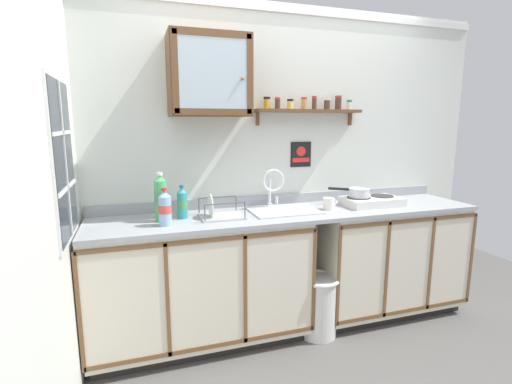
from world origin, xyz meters
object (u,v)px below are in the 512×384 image
Objects in this scene: mug at (329,204)px; warning_sign at (301,154)px; bottle_water_blue_1 at (165,208)px; bottle_soda_green_0 at (161,198)px; wall_cabinet at (209,76)px; bottle_detergent_teal_2 at (182,203)px; hot_plate_stove at (372,201)px; trash_bin at (318,305)px; saucepan at (358,192)px; dish_rack at (220,214)px; sink at (282,211)px.

warning_sign is (-0.10, 0.31, 0.35)m from mug.
bottle_soda_green_0 is at bearing 97.59° from bottle_water_blue_1.
wall_cabinet is 0.97m from warning_sign.
bottle_water_blue_1 reaches higher than mug.
bottle_detergent_teal_2 is at bearing 50.75° from bottle_water_blue_1.
hot_plate_stove is 0.98× the size of trash_bin.
bottle_soda_green_0 reaches higher than saucepan.
hot_plate_stove is 0.83× the size of wall_cabinet.
hot_plate_stove is at bearing 3.91° from bottle_water_blue_1.
dish_rack is at bearing -79.30° from wall_cabinet.
bottle_soda_green_0 is (-1.64, 0.01, 0.12)m from hot_plate_stove.
wall_cabinet is 1.18× the size of trash_bin.
dish_rack is at bearing 167.11° from trash_bin.
trash_bin is (-0.04, -0.45, -1.09)m from warning_sign.
sink is at bearing 10.00° from bottle_water_blue_1.
sink reaches higher than bottle_water_blue_1.
sink is 1.11m from wall_cabinet.
mug is at bearing -10.13° from wall_cabinet.
warning_sign is (-0.39, 0.26, 0.29)m from saucepan.
warning_sign is (0.25, 0.24, 0.40)m from sink.
hot_plate_stove is at bearing -5.72° from wall_cabinet.
saucepan is 0.55m from warning_sign.
saucepan reaches higher than hot_plate_stove.
trash_bin is (0.21, -0.22, -0.68)m from sink.
hot_plate_stove is 2.25× the size of warning_sign.
bottle_soda_green_0 is at bearing 178.32° from mug.
sink reaches higher than trash_bin.
bottle_soda_green_0 is (-0.88, -0.03, 0.16)m from sink.
bottle_detergent_teal_2 is at bearing 179.10° from saucepan.
bottle_soda_green_0 is 0.60× the size of wall_cabinet.
warning_sign reaches higher than bottle_soda_green_0.
sink is 1.08× the size of trash_bin.
saucepan is 1.15× the size of bottle_water_blue_1.
trash_bin is (-0.14, -0.15, -0.73)m from mug.
saucepan is at bearing 5.11° from bottle_water_blue_1.
bottle_detergent_teal_2 is at bearing -159.72° from wall_cabinet.
wall_cabinet is at bearing 174.28° from hot_plate_stove.
trash_bin is at bearing -12.89° from dish_rack.
bottle_water_blue_1 is 0.45× the size of wall_cabinet.
saucepan is 1.22× the size of bottle_detergent_teal_2.
bottle_detergent_teal_2 reaches higher than saucepan.
wall_cabinet is (0.22, 0.08, 0.86)m from bottle_detergent_teal_2.
bottle_detergent_teal_2 is (-1.50, 0.05, 0.07)m from hot_plate_stove.
saucepan is 1.38m from bottle_detergent_teal_2.
sink is at bearing -0.29° from bottle_detergent_teal_2.
hot_plate_stove is 1.59m from wall_cabinet.
saucepan is 0.86× the size of bottle_soda_green_0.
sink is at bearing 2.19° from bottle_soda_green_0.
hot_plate_stove is at bearing -1.75° from bottle_detergent_teal_2.
wall_cabinet reaches higher than bottle_water_blue_1.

